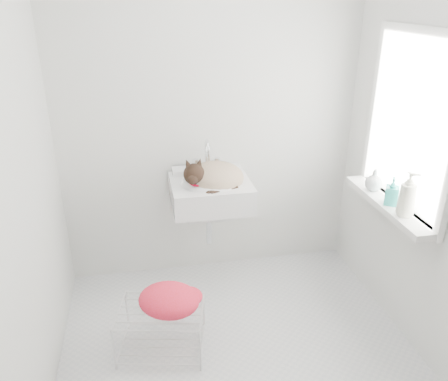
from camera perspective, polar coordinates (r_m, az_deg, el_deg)
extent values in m
cube|color=silver|center=(2.99, 1.85, -19.61)|extent=(2.20, 2.00, 0.02)
cube|color=silver|center=(3.25, -1.78, 9.51)|extent=(2.20, 0.02, 2.50)
cube|color=silver|center=(2.77, 25.09, 4.63)|extent=(0.02, 2.00, 2.50)
cube|color=silver|center=(2.34, -25.03, 1.30)|extent=(0.02, 2.00, 2.50)
cube|color=white|center=(2.89, 22.97, 7.83)|extent=(0.01, 0.80, 1.00)
cube|color=white|center=(2.88, 22.72, 7.83)|extent=(0.04, 0.90, 1.10)
cube|color=white|center=(3.02, 20.22, -1.66)|extent=(0.16, 0.88, 0.04)
cube|color=white|center=(3.13, -1.74, 1.18)|extent=(0.56, 0.49, 0.22)
ellipsoid|color=tan|center=(3.11, -1.17, 1.66)|extent=(0.41, 0.35, 0.21)
sphere|color=black|center=(3.00, -3.92, 2.62)|extent=(0.15, 0.15, 0.15)
torus|color=#B30019|center=(3.01, -3.56, 1.87)|extent=(0.13, 0.13, 0.06)
cube|color=silver|center=(2.92, -8.00, -17.20)|extent=(0.57, 0.45, 0.30)
ellipsoid|color=red|center=(2.79, -7.00, -14.54)|extent=(0.45, 0.39, 0.15)
imported|color=white|center=(2.86, 22.02, -2.96)|extent=(0.13, 0.13, 0.23)
imported|color=teal|center=(2.98, 20.48, -1.64)|extent=(0.11, 0.11, 0.18)
imported|color=silver|center=(3.15, 18.49, 0.06)|extent=(0.16, 0.16, 0.15)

